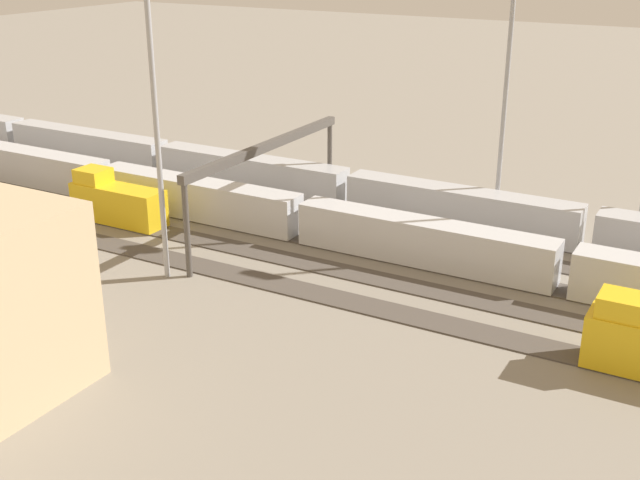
{
  "coord_description": "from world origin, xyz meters",
  "views": [
    {
      "loc": [
        -33.39,
        59.92,
        26.83
      ],
      "look_at": [
        -2.5,
        5.09,
        2.5
      ],
      "focal_mm": 44.94,
      "sensor_mm": 36.0,
      "label": 1
    }
  ],
  "objects_px": {
    "train_on_track_2": "(289,215)",
    "signal_gantry": "(267,157)",
    "light_mast_2": "(511,35)",
    "light_mast_3": "(153,76)",
    "train_on_track_3": "(116,201)",
    "train_on_track_0": "(337,187)"
  },
  "relations": [
    {
      "from": "train_on_track_2",
      "to": "signal_gantry",
      "type": "height_order",
      "value": "signal_gantry"
    },
    {
      "from": "light_mast_2",
      "to": "signal_gantry",
      "type": "xyz_separation_m",
      "value": [
        18.21,
        12.52,
        -10.74
      ]
    },
    {
      "from": "light_mast_2",
      "to": "light_mast_3",
      "type": "height_order",
      "value": "light_mast_2"
    },
    {
      "from": "train_on_track_2",
      "to": "train_on_track_3",
      "type": "bearing_deg",
      "value": 16.63
    },
    {
      "from": "train_on_track_2",
      "to": "light_mast_2",
      "type": "relative_size",
      "value": 4.84
    },
    {
      "from": "train_on_track_3",
      "to": "train_on_track_2",
      "type": "height_order",
      "value": "train_on_track_3"
    },
    {
      "from": "train_on_track_0",
      "to": "train_on_track_2",
      "type": "relative_size",
      "value": 1.0
    },
    {
      "from": "train_on_track_0",
      "to": "light_mast_2",
      "type": "xyz_separation_m",
      "value": [
        -16.21,
        -2.52,
        16.1
      ]
    },
    {
      "from": "train_on_track_0",
      "to": "signal_gantry",
      "type": "xyz_separation_m",
      "value": [
        2.0,
        10.0,
        5.36
      ]
    },
    {
      "from": "train_on_track_3",
      "to": "signal_gantry",
      "type": "xyz_separation_m",
      "value": [
        -14.44,
        -5.0,
        5.26
      ]
    },
    {
      "from": "train_on_track_3",
      "to": "train_on_track_0",
      "type": "bearing_deg",
      "value": -137.62
    },
    {
      "from": "train_on_track_3",
      "to": "light_mast_2",
      "type": "xyz_separation_m",
      "value": [
        -32.65,
        -17.52,
        16.01
      ]
    },
    {
      "from": "train_on_track_3",
      "to": "signal_gantry",
      "type": "distance_m",
      "value": 16.16
    },
    {
      "from": "train_on_track_0",
      "to": "train_on_track_3",
      "type": "height_order",
      "value": "train_on_track_3"
    },
    {
      "from": "signal_gantry",
      "to": "train_on_track_3",
      "type": "bearing_deg",
      "value": 19.1
    },
    {
      "from": "light_mast_3",
      "to": "train_on_track_3",
      "type": "bearing_deg",
      "value": -31.95
    },
    {
      "from": "train_on_track_0",
      "to": "light_mast_2",
      "type": "distance_m",
      "value": 22.98
    },
    {
      "from": "train_on_track_3",
      "to": "signal_gantry",
      "type": "relative_size",
      "value": 0.4
    },
    {
      "from": "light_mast_2",
      "to": "signal_gantry",
      "type": "bearing_deg",
      "value": 34.51
    },
    {
      "from": "train_on_track_3",
      "to": "light_mast_3",
      "type": "height_order",
      "value": "light_mast_3"
    },
    {
      "from": "train_on_track_0",
      "to": "signal_gantry",
      "type": "distance_m",
      "value": 11.52
    },
    {
      "from": "train_on_track_2",
      "to": "signal_gantry",
      "type": "relative_size",
      "value": 5.56
    }
  ]
}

